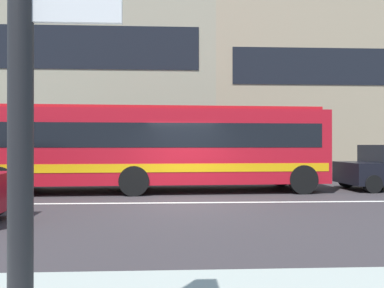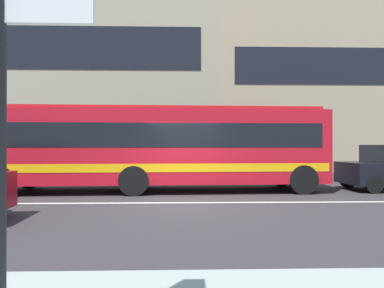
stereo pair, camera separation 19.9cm
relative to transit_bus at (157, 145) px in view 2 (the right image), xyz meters
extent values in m
plane|color=#332E31|center=(1.02, -2.67, -1.68)|extent=(160.00, 160.00, 0.00)
cube|color=silver|center=(1.02, -2.67, -1.67)|extent=(60.00, 0.16, 0.01)
cube|color=#A0987E|center=(-9.84, 12.93, 4.70)|extent=(25.78, 10.17, 12.77)
cube|color=tan|center=(15.34, 12.93, 3.86)|extent=(24.58, 10.17, 11.09)
cube|color=red|center=(0.00, 0.00, -0.05)|extent=(12.12, 3.05, 2.57)
cube|color=black|center=(0.00, 0.00, 0.34)|extent=(11.40, 3.04, 0.82)
cube|color=#F0A80F|center=(0.00, 0.00, -0.75)|extent=(11.88, 3.07, 0.28)
cube|color=#B5151C|center=(0.00, 0.00, 1.30)|extent=(11.62, 2.62, 0.12)
cube|color=black|center=(6.02, 0.24, 0.34)|extent=(0.12, 2.16, 0.90)
cylinder|color=black|center=(4.96, 1.39, -1.18)|extent=(1.01, 0.32, 1.00)
cylinder|color=black|center=(5.06, -0.99, -1.18)|extent=(1.01, 0.32, 1.00)
cylinder|color=black|center=(-0.80, 1.16, -1.18)|extent=(1.01, 0.32, 1.00)
cylinder|color=black|center=(-0.70, -1.22, -1.18)|extent=(1.01, 0.32, 1.00)
cylinder|color=black|center=(-5.06, 0.99, -1.18)|extent=(1.01, 0.32, 1.00)
cylinder|color=black|center=(-4.96, -1.39, -1.18)|extent=(1.01, 0.32, 1.00)
cylinder|color=black|center=(7.49, 0.82, -1.36)|extent=(0.65, 0.26, 0.64)
cylinder|color=black|center=(7.59, -0.87, -1.36)|extent=(0.65, 0.26, 0.64)
cube|color=silver|center=(0.10, -10.86, 0.80)|extent=(0.56, 0.03, 0.16)
camera|label=1|loc=(0.70, -12.93, 0.01)|focal=32.91mm
camera|label=2|loc=(0.90, -12.94, 0.01)|focal=32.91mm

